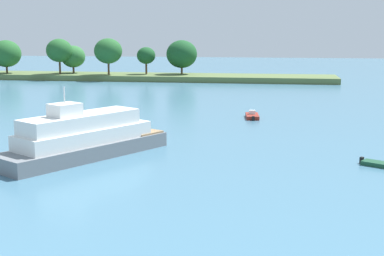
{
  "coord_description": "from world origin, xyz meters",
  "views": [
    {
      "loc": [
        13.28,
        -19.82,
        11.22
      ],
      "look_at": [
        5.22,
        34.72,
        1.2
      ],
      "focal_mm": 51.18,
      "sensor_mm": 36.0,
      "label": 1
    }
  ],
  "objects": [
    {
      "name": "small_motorboat",
      "position": [
        10.82,
        49.4,
        0.27
      ],
      "size": [
        1.94,
        4.12,
        0.98
      ],
      "color": "maroon",
      "rests_on": "ground"
    },
    {
      "name": "treeline_island",
      "position": [
        -26.76,
        99.38,
        3.42
      ],
      "size": [
        94.16,
        11.04,
        9.58
      ],
      "color": "#566B3D",
      "rests_on": "ground"
    },
    {
      "name": "white_riverboat",
      "position": [
        -3.02,
        25.54,
        1.72
      ],
      "size": [
        12.35,
        16.22,
        6.41
      ],
      "color": "slate",
      "rests_on": "ground"
    }
  ]
}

